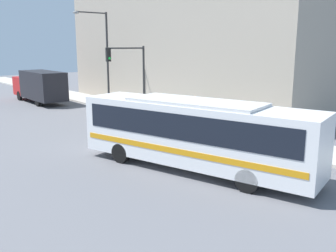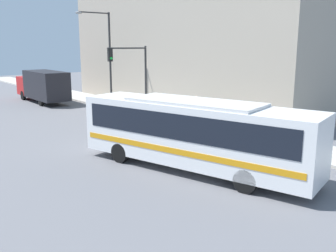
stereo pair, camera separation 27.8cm
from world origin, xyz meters
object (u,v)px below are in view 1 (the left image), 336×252
object	(u,v)px
fire_hydrant	(202,123)
traffic_light_pole	(131,68)
city_bus	(194,130)
pedestrian_near_corner	(195,108)
parking_meter	(185,113)
delivery_truck	(39,85)
street_lamp	(103,51)

from	to	relation	value
fire_hydrant	traffic_light_pole	bearing A→B (deg)	98.79
city_bus	traffic_light_pole	size ratio (longest dim) A/B	2.13
pedestrian_near_corner	parking_meter	bearing A→B (deg)	-163.40
delivery_truck	parking_meter	world-z (taller)	delivery_truck
fire_hydrant	traffic_light_pole	xyz separation A→B (m)	(-0.99, 6.40, 3.16)
pedestrian_near_corner	fire_hydrant	bearing A→B (deg)	-122.38
fire_hydrant	traffic_light_pole	size ratio (longest dim) A/B	0.15
parking_meter	pedestrian_near_corner	bearing A→B (deg)	16.60
fire_hydrant	parking_meter	size ratio (longest dim) A/B	0.63
traffic_light_pole	fire_hydrant	bearing A→B (deg)	-81.21
city_bus	traffic_light_pole	bearing A→B (deg)	53.03
fire_hydrant	traffic_light_pole	world-z (taller)	traffic_light_pole
traffic_light_pole	parking_meter	distance (m)	5.60
city_bus	traffic_light_pole	xyz separation A→B (m)	(4.58, 11.56, 1.92)
pedestrian_near_corner	city_bus	bearing A→B (deg)	-133.66
pedestrian_near_corner	delivery_truck	bearing A→B (deg)	105.56
delivery_truck	pedestrian_near_corner	bearing A→B (deg)	-74.44
city_bus	street_lamp	world-z (taller)	street_lamp
city_bus	pedestrian_near_corner	xyz separation A→B (m)	(6.82, 7.14, -0.69)
delivery_truck	parking_meter	xyz separation A→B (m)	(3.32, -16.79, -0.67)
traffic_light_pole	street_lamp	size ratio (longest dim) A/B	0.65
street_lamp	traffic_light_pole	bearing A→B (deg)	-98.86
city_bus	delivery_truck	world-z (taller)	city_bus
delivery_truck	fire_hydrant	xyz separation A→B (m)	(3.32, -18.40, -1.11)
delivery_truck	fire_hydrant	size ratio (longest dim) A/B	10.88
parking_meter	delivery_truck	bearing A→B (deg)	101.17
delivery_truck	street_lamp	bearing A→B (deg)	-64.45
traffic_light_pole	delivery_truck	bearing A→B (deg)	100.98
city_bus	pedestrian_near_corner	size ratio (longest dim) A/B	6.03
delivery_truck	street_lamp	world-z (taller)	street_lamp
traffic_light_pole	pedestrian_near_corner	size ratio (longest dim) A/B	2.83
street_lamp	pedestrian_near_corner	size ratio (longest dim) A/B	4.34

